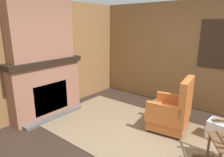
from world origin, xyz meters
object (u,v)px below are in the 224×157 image
object	(u,v)px
firewood_stack	(157,104)
laundry_basket	(221,131)
decorative_plate_on_mantel	(37,53)
oil_lamp_vase	(26,57)
armchair	(172,112)
storage_case	(68,52)

from	to	relation	value
firewood_stack	laundry_basket	xyz separation A→B (m)	(1.56, -0.65, 0.11)
laundry_basket	decorative_plate_on_mantel	xyz separation A→B (m)	(-3.29, -1.41, 1.23)
oil_lamp_vase	decorative_plate_on_mantel	world-z (taller)	decorative_plate_on_mantel
armchair	laundry_basket	xyz separation A→B (m)	(0.83, 0.23, -0.20)
firewood_stack	storage_case	size ratio (longest dim) A/B	1.79
laundry_basket	oil_lamp_vase	size ratio (longest dim) A/B	1.85
firewood_stack	oil_lamp_vase	distance (m)	3.16
firewood_stack	oil_lamp_vase	world-z (taller)	oil_lamp_vase
firewood_stack	storage_case	bearing A→B (deg)	-143.28
firewood_stack	decorative_plate_on_mantel	xyz separation A→B (m)	(-1.74, -2.06, 1.34)
armchair	storage_case	size ratio (longest dim) A/B	4.81
laundry_basket	firewood_stack	bearing A→B (deg)	157.39
decorative_plate_on_mantel	armchair	bearing A→B (deg)	25.55
storage_case	oil_lamp_vase	bearing A→B (deg)	-90.01
oil_lamp_vase	storage_case	world-z (taller)	oil_lamp_vase
firewood_stack	laundry_basket	bearing A→B (deg)	-22.61
firewood_stack	oil_lamp_vase	xyz separation A→B (m)	(-1.72, -2.33, 1.29)
armchair	storage_case	distance (m)	2.66
firewood_stack	decorative_plate_on_mantel	world-z (taller)	decorative_plate_on_mantel
laundry_basket	oil_lamp_vase	bearing A→B (deg)	-152.89
firewood_stack	oil_lamp_vase	bearing A→B (deg)	-126.45
laundry_basket	oil_lamp_vase	xyz separation A→B (m)	(-3.27, -1.68, 1.18)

